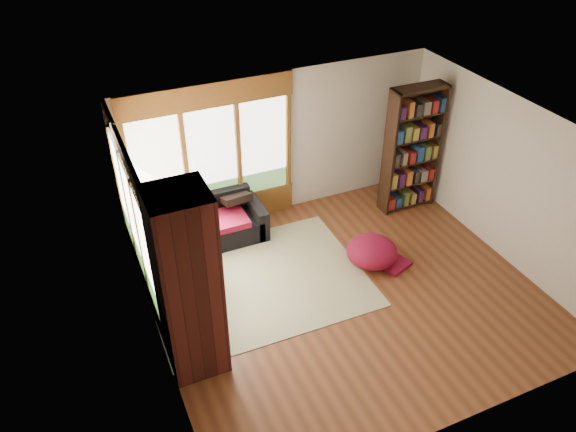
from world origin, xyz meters
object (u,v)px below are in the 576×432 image
object	(u,v)px
brick_chimney	(188,285)
bookshelf	(412,150)
dog_brindle	(192,237)
dog_tan	(185,214)
pouf	(372,251)
sectional_sofa	(187,246)
area_rug	(258,282)

from	to	relation	value
brick_chimney	bookshelf	size ratio (longest dim) A/B	1.13
dog_brindle	dog_tan	bearing A→B (deg)	-21.46
bookshelf	pouf	bearing A→B (deg)	-140.32
sectional_sofa	area_rug	xyz separation A→B (m)	(0.83, -0.95, -0.30)
sectional_sofa	bookshelf	xyz separation A→B (m)	(4.09, -0.04, 0.85)
pouf	dog_tan	xyz separation A→B (m)	(-2.60, 1.40, 0.56)
area_rug	dog_tan	world-z (taller)	dog_tan
sectional_sofa	dog_brindle	bearing A→B (deg)	-86.64
brick_chimney	dog_brindle	bearing A→B (deg)	74.36
dog_tan	sectional_sofa	bearing A→B (deg)	-159.74
sectional_sofa	bookshelf	bearing A→B (deg)	0.34
pouf	dog_tan	bearing A→B (deg)	151.71
brick_chimney	area_rug	size ratio (longest dim) A/B	0.80
area_rug	dog_brindle	bearing A→B (deg)	145.39
area_rug	bookshelf	size ratio (longest dim) A/B	1.41
bookshelf	brick_chimney	bearing A→B (deg)	-156.18
sectional_sofa	pouf	xyz separation A→B (m)	(2.67, -1.23, -0.07)
brick_chimney	pouf	size ratio (longest dim) A/B	3.21
sectional_sofa	bookshelf	size ratio (longest dim) A/B	0.95
brick_chimney	dog_brindle	size ratio (longest dim) A/B	3.30
bookshelf	dog_tan	xyz separation A→B (m)	(-4.03, 0.22, -0.36)
brick_chimney	bookshelf	distance (m)	4.96
sectional_sofa	dog_tan	distance (m)	0.52
pouf	dog_brindle	size ratio (longest dim) A/B	1.03
dog_tan	bookshelf	bearing A→B (deg)	-51.29
area_rug	sectional_sofa	bearing A→B (deg)	130.90
pouf	dog_brindle	bearing A→B (deg)	162.56
area_rug	bookshelf	distance (m)	3.58
area_rug	dog_brindle	distance (m)	1.22
pouf	area_rug	bearing A→B (deg)	171.53
bookshelf	dog_tan	distance (m)	4.05
brick_chimney	dog_tan	bearing A→B (deg)	76.96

